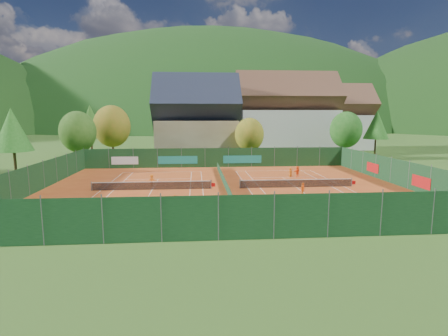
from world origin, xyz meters
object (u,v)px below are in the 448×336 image
at_px(hotel_block_b, 335,121).
at_px(player_left_near, 74,212).
at_px(player_left_far, 152,180).
at_px(player_right_near, 303,189).
at_px(player_right_far_a, 290,172).
at_px(player_left_mid, 175,203).
at_px(player_right_far_b, 297,171).
at_px(hotel_block_a, 286,118).
at_px(chalet, 197,122).
at_px(ball_hopper, 406,213).

xyz_separation_m(hotel_block_b, player_left_near, (-42.45, -55.22, -5.83)).
height_order(player_left_far, player_right_near, player_left_far).
xyz_separation_m(player_left_near, player_right_far_a, (21.61, 17.99, -0.19)).
bearing_deg(player_left_mid, player_right_far_b, 65.30).
relative_size(hotel_block_a, player_left_far, 15.78).
relative_size(chalet, hotel_block_a, 0.75).
height_order(ball_hopper, player_right_far_b, player_right_far_b).
height_order(hotel_block_b, player_left_mid, hotel_block_b).
xyz_separation_m(player_left_far, player_right_near, (15.70, -6.12, -0.01)).
bearing_deg(hotel_block_a, player_left_far, -125.51).
distance_m(player_left_near, player_right_far_b, 28.63).
bearing_deg(player_left_mid, chalet, 107.36).
bearing_deg(hotel_block_a, player_left_near, -121.07).
bearing_deg(player_left_mid, player_left_far, 127.72).
relative_size(player_left_near, player_left_mid, 1.19).
bearing_deg(player_left_mid, player_left_near, -139.28).
relative_size(hotel_block_b, player_left_far, 12.63).
xyz_separation_m(player_left_mid, player_right_far_b, (15.01, 14.99, 0.06)).
bearing_deg(hotel_block_a, player_left_mid, -115.29).
height_order(player_left_near, player_right_far_b, player_left_near).
distance_m(ball_hopper, player_left_near, 25.34).
relative_size(ball_hopper, player_right_far_a, 0.67).
relative_size(chalet, hotel_block_b, 0.94).
bearing_deg(hotel_block_a, player_right_near, -102.06).
xyz_separation_m(hotel_block_a, player_right_far_b, (-5.99, -29.47, -6.65)).
bearing_deg(player_left_near, chalet, 66.11).
xyz_separation_m(player_right_far_a, player_right_far_b, (0.85, -0.23, 0.13)).
relative_size(player_left_far, player_right_far_b, 0.94).
bearing_deg(player_left_mid, player_right_near, 39.51).
xyz_separation_m(chalet, hotel_block_b, (33.00, 14.00, -0.01)).
xyz_separation_m(hotel_block_a, player_left_mid, (-21.01, -44.45, -6.71)).
distance_m(hotel_block_a, player_right_near, 41.58).
distance_m(hotel_block_b, player_right_near, 53.49).
relative_size(hotel_block_a, player_right_far_a, 18.01).
bearing_deg(player_right_near, player_left_mid, 149.99).
bearing_deg(hotel_block_b, player_right_far_b, -118.09).
relative_size(hotel_block_a, player_right_near, 16.00).
bearing_deg(player_right_near, hotel_block_b, 15.70).
distance_m(player_right_near, player_right_far_b, 10.98).
relative_size(hotel_block_b, player_left_near, 10.90).
height_order(chalet, player_right_far_a, chalet).
bearing_deg(chalet, player_right_near, -73.01).
relative_size(player_left_near, player_left_far, 1.16).
distance_m(player_left_mid, player_right_near, 13.16).
distance_m(chalet, hotel_block_b, 35.85).
distance_m(chalet, ball_hopper, 46.07).
relative_size(ball_hopper, player_left_far, 0.58).
xyz_separation_m(hotel_block_a, player_right_far_a, (-6.84, -29.23, -6.78)).
xyz_separation_m(hotel_block_b, ball_hopper, (-17.16, -56.84, -6.06)).
xyz_separation_m(chalet, player_left_near, (-9.45, -41.22, -5.83)).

